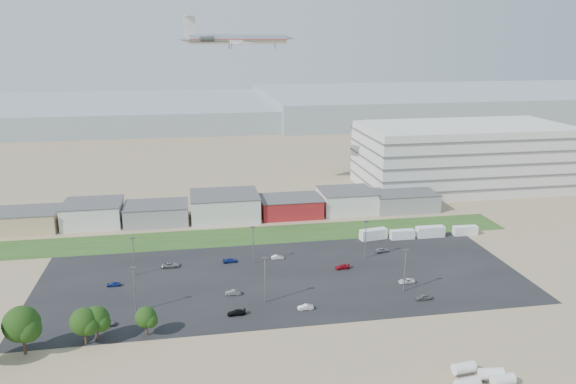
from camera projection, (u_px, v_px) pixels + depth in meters
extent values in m
plane|color=#816952|center=(276.00, 317.00, 120.55)|extent=(700.00, 700.00, 0.00)
cube|color=black|center=(283.00, 278.00, 140.37)|extent=(120.00, 50.00, 0.01)
cube|color=#274A1B|center=(249.00, 236.00, 169.89)|extent=(160.00, 16.00, 0.02)
cube|color=silver|center=(462.00, 156.00, 222.51)|extent=(80.00, 40.00, 25.00)
imported|color=silver|center=(407.00, 281.00, 137.13)|extent=(4.17, 2.02, 1.14)
imported|color=#595B5E|center=(423.00, 297.00, 128.54)|extent=(3.76, 1.51, 1.28)
imported|color=black|center=(237.00, 312.00, 121.46)|extent=(4.05, 1.82, 1.15)
imported|color=#595B5E|center=(233.00, 292.00, 130.94)|extent=(3.71, 1.57, 1.19)
imported|color=navy|center=(114.00, 284.00, 135.48)|extent=(3.28, 1.42, 1.10)
imported|color=navy|center=(230.00, 260.00, 149.72)|extent=(4.03, 1.87, 1.14)
imported|color=#A5A5AA|center=(382.00, 250.00, 156.74)|extent=(3.97, 1.97, 1.30)
imported|color=#A5A5AA|center=(171.00, 265.00, 146.56)|extent=(4.62, 2.19, 1.28)
imported|color=#595B5E|center=(106.00, 323.00, 116.85)|extent=(4.31, 1.83, 1.24)
imported|color=silver|center=(278.00, 257.00, 152.00)|extent=(3.47, 1.36, 1.13)
imported|color=maroon|center=(342.00, 267.00, 145.58)|extent=(4.04, 1.82, 1.15)
imported|color=silver|center=(305.00, 307.00, 123.84)|extent=(3.51, 1.24, 1.15)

